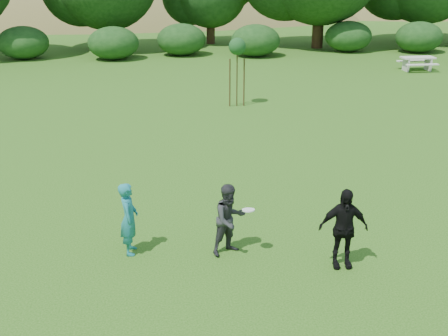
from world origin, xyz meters
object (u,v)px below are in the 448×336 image
at_px(player_grey, 230,219).
at_px(player_black, 343,228).
at_px(sapling, 237,48).
at_px(player_teal, 129,219).
at_px(picnic_table, 417,61).

bearing_deg(player_grey, player_black, -47.08).
bearing_deg(player_grey, sapling, 54.30).
distance_m(player_teal, sapling, 12.85).
bearing_deg(player_black, player_grey, 163.85).
relative_size(player_teal, picnic_table, 0.89).
xyz_separation_m(player_black, picnic_table, (11.07, 19.40, -0.33)).
height_order(player_teal, player_black, player_black).
bearing_deg(player_teal, player_black, -102.59).
height_order(player_grey, sapling, sapling).
bearing_deg(sapling, picnic_table, 29.33).
bearing_deg(sapling, player_black, -89.94).
xyz_separation_m(player_teal, player_grey, (2.10, -0.31, -0.02)).
height_order(player_grey, picnic_table, player_grey).
bearing_deg(player_grey, player_teal, 145.90).
distance_m(player_grey, player_black, 2.35).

